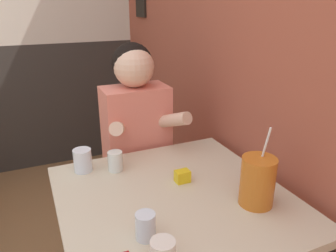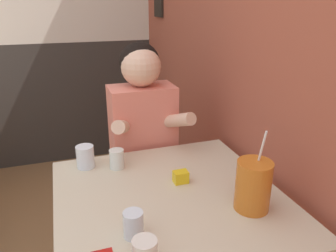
% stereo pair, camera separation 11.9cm
% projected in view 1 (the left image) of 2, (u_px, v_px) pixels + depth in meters
% --- Properties ---
extents(brick_wall_right, '(0.08, 4.30, 2.70)m').
position_uv_depth(brick_wall_right, '(192.00, 16.00, 1.95)').
color(brick_wall_right, '#9E4C38').
rests_on(brick_wall_right, ground_plane).
extents(main_table, '(0.86, 0.88, 0.73)m').
position_uv_depth(main_table, '(174.00, 211.00, 1.29)').
color(main_table, beige).
rests_on(main_table, ground_plane).
extents(person_seated, '(0.42, 0.41, 1.25)m').
position_uv_depth(person_seated, '(137.00, 153.00, 1.79)').
color(person_seated, '#EA7F6B').
rests_on(person_seated, ground_plane).
extents(cocktail_pitcher, '(0.13, 0.13, 0.31)m').
position_uv_depth(cocktail_pitcher, '(257.00, 181.00, 1.19)').
color(cocktail_pitcher, '#C6661E').
rests_on(cocktail_pitcher, main_table).
extents(glass_near_pitcher, '(0.08, 0.08, 0.10)m').
position_uv_depth(glass_near_pitcher, '(83.00, 160.00, 1.44)').
color(glass_near_pitcher, silver).
rests_on(glass_near_pitcher, main_table).
extents(glass_center, '(0.07, 0.07, 0.09)m').
position_uv_depth(glass_center, '(115.00, 161.00, 1.45)').
color(glass_center, silver).
rests_on(glass_center, main_table).
extents(glass_by_brick, '(0.07, 0.07, 0.09)m').
position_uv_depth(glass_by_brick, '(146.00, 226.00, 1.03)').
color(glass_by_brick, silver).
rests_on(glass_by_brick, main_table).
extents(condiment_mustard, '(0.06, 0.04, 0.05)m').
position_uv_depth(condiment_mustard, '(182.00, 176.00, 1.36)').
color(condiment_mustard, yellow).
rests_on(condiment_mustard, main_table).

